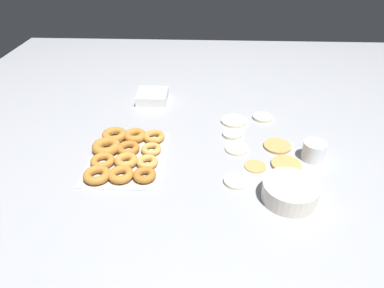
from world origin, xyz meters
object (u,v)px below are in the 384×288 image
Objects in this scene: donut_tray at (124,153)px; batter_bowl at (290,192)px; pancake_0 at (236,149)px; pancake_5 at (236,181)px; pancake_4 at (234,121)px; container_stack at (152,96)px; pancake_6 at (232,134)px; pancake_2 at (263,117)px; pancake_7 at (255,166)px; paper_cup at (314,151)px; pancake_3 at (277,146)px; pancake_1 at (286,165)px.

donut_tray is 2.07× the size of batter_bowl.
pancake_5 is (0.21, -0.01, 0.00)m from pancake_0.
container_stack is at bearing -116.71° from pancake_4.
pancake_6 is at bearing -6.85° from pancake_4.
batter_bowl is at bearing 70.34° from donut_tray.
pancake_2 reaches higher than pancake_7.
pancake_2 is at bearing 152.42° from pancake_0.
pancake_4 is at bearing -169.55° from pancake_7.
pancake_2 reaches higher than pancake_0.
pancake_4 is at bearing 173.15° from pancake_6.
donut_tray is at bearing -107.51° from pancake_5.
pancake_7 is at bearing 85.47° from donut_tray.
pancake_7 is at bearing 10.45° from pancake_4.
batter_bowl is (0.22, 0.62, 0.02)m from donut_tray.
pancake_5 is at bearing -39.13° from pancake_7.
pancake_0 is 0.78× the size of pancake_4.
donut_tray reaches higher than pancake_6.
batter_bowl is (0.18, 0.09, 0.03)m from pancake_7.
pancake_5 is at bearing 31.51° from container_stack.
paper_cup is (-0.24, 0.14, 0.00)m from batter_bowl.
container_stack reaches higher than pancake_7.
donut_tray is 2.48× the size of container_stack.
container_stack is at bearing -125.09° from pancake_3.
pancake_3 is at bearing 7.27° from pancake_2.
pancake_2 is 0.36m from paper_cup.
pancake_0 and pancake_3 have the same top height.
batter_bowl reaches higher than pancake_6.
pancake_4 is 0.35m from pancake_7.
pancake_1 is 0.19m from batter_bowl.
donut_tray reaches higher than pancake_0.
batter_bowl is 1.20× the size of container_stack.
batter_bowl is at bearing 16.80° from pancake_4.
paper_cup is (-0.16, 0.31, 0.03)m from pancake_5.
donut_tray reaches higher than pancake_4.
paper_cup is (0.16, 0.31, 0.03)m from pancake_6.
pancake_2 and pancake_6 have the same top height.
pancake_3 is at bearing 99.15° from donut_tray.
batter_bowl is 0.93m from container_stack.
pancake_0 is 1.02× the size of pancake_5.
container_stack is (-0.17, -0.56, 0.02)m from pancake_2.
pancake_6 is 0.97× the size of pancake_7.
paper_cup is at bearing 117.47° from pancake_5.
pancake_6 reaches higher than pancake_5.
pancake_4 is 0.63× the size of batter_bowl.
paper_cup is (0.08, 0.13, 0.03)m from pancake_3.
pancake_0 is 0.31m from paper_cup.
donut_tray reaches higher than pancake_7.
pancake_3 is at bearing 177.68° from batter_bowl.
pancake_4 is 1.30× the size of pancake_5.
batter_bowl is (0.32, -0.01, 0.03)m from pancake_3.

